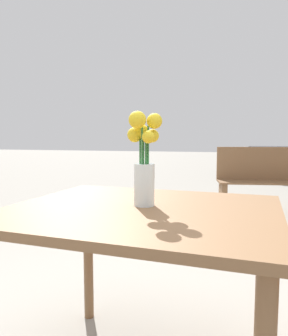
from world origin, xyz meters
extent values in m
cube|color=brown|center=(0.00, 0.00, 0.70)|extent=(1.04, 0.91, 0.03)
cylinder|color=brown|center=(-0.41, 0.39, 0.34)|extent=(0.05, 0.05, 0.68)
cylinder|color=brown|center=(0.46, 0.33, 0.34)|extent=(0.05, 0.05, 0.68)
cylinder|color=silver|center=(0.00, 0.03, 0.79)|extent=(0.08, 0.08, 0.16)
cylinder|color=silver|center=(0.00, 0.03, 0.76)|extent=(0.07, 0.07, 0.09)
cylinder|color=#337038|center=(0.01, 0.04, 0.87)|extent=(0.01, 0.01, 0.29)
sphere|color=yellow|center=(0.04, 0.04, 1.03)|extent=(0.06, 0.06, 0.06)
cylinder|color=#337038|center=(0.01, 0.04, 0.84)|extent=(0.01, 0.01, 0.24)
sphere|color=yellow|center=(0.03, 0.06, 0.98)|extent=(0.05, 0.05, 0.05)
cylinder|color=#337038|center=(-0.01, 0.04, 0.85)|extent=(0.01, 0.01, 0.25)
sphere|color=yellow|center=(-0.02, 0.06, 0.99)|extent=(0.06, 0.06, 0.06)
cylinder|color=#337038|center=(-0.02, 0.03, 0.84)|extent=(0.01, 0.01, 0.24)
sphere|color=yellow|center=(-0.04, 0.04, 0.98)|extent=(0.06, 0.06, 0.06)
cylinder|color=#337038|center=(-0.01, 0.02, 0.87)|extent=(0.01, 0.01, 0.30)
sphere|color=yellow|center=(-0.02, 0.00, 1.04)|extent=(0.07, 0.07, 0.07)
cylinder|color=#337038|center=(0.01, 0.02, 0.84)|extent=(0.01, 0.01, 0.24)
sphere|color=yellow|center=(0.02, 0.00, 0.97)|extent=(0.05, 0.05, 0.05)
cube|color=brown|center=(0.20, 2.83, 0.21)|extent=(0.11, 0.33, 0.43)
cylinder|color=black|center=(1.55, 8.30, 0.30)|extent=(0.62, 0.25, 0.60)
camera|label=1|loc=(0.33, -1.16, 0.97)|focal=35.00mm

